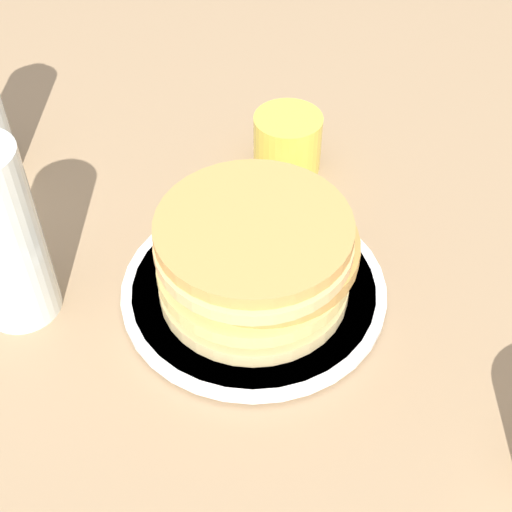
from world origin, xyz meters
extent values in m
plane|color=#9E7F5B|center=(0.00, 0.00, 0.00)|extent=(4.00, 4.00, 0.00)
cylinder|color=white|center=(0.01, 0.00, 0.01)|extent=(0.24, 0.24, 0.01)
cylinder|color=white|center=(0.01, 0.00, 0.01)|extent=(0.26, 0.26, 0.01)
cylinder|color=#D4B979|center=(0.00, 0.00, 0.02)|extent=(0.18, 0.18, 0.02)
cylinder|color=tan|center=(0.01, 0.00, 0.03)|extent=(0.18, 0.18, 0.01)
cylinder|color=#D2BA6C|center=(0.00, 0.00, 0.05)|extent=(0.18, 0.18, 0.01)
cylinder|color=#B88943|center=(0.01, -0.01, 0.06)|extent=(0.18, 0.18, 0.02)
cylinder|color=#E1B172|center=(0.00, 0.00, 0.08)|extent=(0.18, 0.18, 0.01)
cylinder|color=tan|center=(0.01, 0.00, 0.09)|extent=(0.18, 0.18, 0.01)
cylinder|color=yellow|center=(0.21, -0.04, 0.03)|extent=(0.08, 0.08, 0.07)
cylinder|color=silver|center=(-0.01, 0.22, 0.09)|extent=(0.07, 0.07, 0.19)
camera|label=1|loc=(-0.45, -0.01, 0.53)|focal=50.00mm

